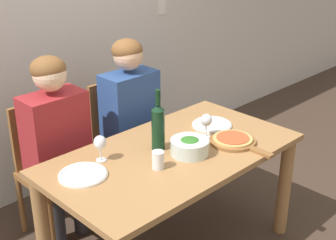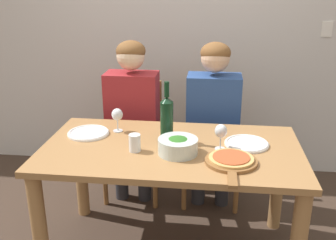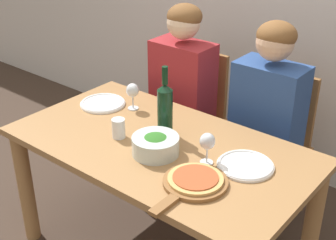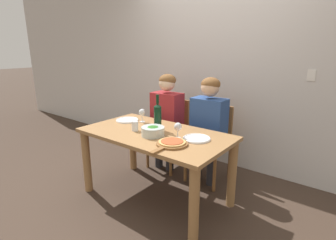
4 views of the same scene
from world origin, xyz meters
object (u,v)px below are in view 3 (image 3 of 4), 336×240
chair_left (190,113)px  person_woman (181,83)px  person_man (267,109)px  wine_glass_left (133,91)px  dinner_plate_left (103,103)px  wine_glass_right (207,143)px  dinner_plate_right (245,165)px  wine_bottle (165,108)px  chair_right (271,141)px  water_tumbler (119,128)px  pizza_on_board (194,182)px  broccoli_bowl (155,145)px

chair_left → person_woman: bearing=-90.0°
person_woman → person_man: size_ratio=1.00×
person_man → wine_glass_left: bearing=-143.5°
dinner_plate_left → wine_glass_left: 0.21m
wine_glass_right → dinner_plate_right: bearing=28.0°
wine_glass_right → wine_bottle: bearing=164.2°
chair_right → person_man: 0.28m
dinner_plate_right → wine_glass_right: size_ratio=1.69×
wine_glass_left → water_tumbler: size_ratio=1.53×
chair_right → dinner_plate_left: size_ratio=3.47×
wine_bottle → chair_left: bearing=116.3°
person_woman → dinner_plate_left: person_woman is taller
person_man → pizza_on_board: (0.10, -0.81, 0.00)m
person_woman → person_man: (0.59, 0.00, 0.00)m
person_man → dinner_plate_left: bearing=-146.3°
chair_left → dinner_plate_right: chair_left is taller
chair_right → wine_glass_left: (-0.59, -0.55, 0.34)m
person_man → wine_glass_left: 0.74m
wine_bottle → water_tumbler: (-0.16, -0.17, -0.09)m
person_man → pizza_on_board: bearing=-82.9°
wine_bottle → dinner_plate_right: 0.49m
wine_glass_right → person_man: bearing=94.1°
wine_glass_right → water_tumbler: (-0.47, -0.08, -0.06)m
chair_left → water_tumbler: (0.17, -0.83, 0.29)m
dinner_plate_left → person_man: bearing=33.7°
broccoli_bowl → pizza_on_board: broccoli_bowl is taller
person_man → dinner_plate_left: person_man is taller
pizza_on_board → wine_glass_left: 0.79m
pizza_on_board → water_tumbler: size_ratio=4.21×
wine_glass_right → person_woman: bearing=134.9°
dinner_plate_right → water_tumbler: (-0.63, -0.16, 0.04)m
pizza_on_board → wine_glass_right: 0.20m
chair_right → wine_glass_left: 0.88m
chair_left → person_man: size_ratio=0.72×
chair_right → wine_bottle: wine_bottle is taller
wine_glass_left → wine_glass_right: same height
person_woman → wine_bottle: (0.33, -0.55, 0.13)m
chair_right → dinner_plate_left: chair_right is taller
chair_right → dinner_plate_right: chair_right is taller
wine_glass_left → water_tumbler: (0.17, -0.28, -0.06)m
chair_left → chair_right: 0.59m
person_woman → dinner_plate_right: bearing=-35.3°
wine_bottle → dinner_plate_right: (0.47, -0.01, -0.13)m
person_man → broccoli_bowl: bearing=-104.4°
person_woman → person_man: same height
chair_left → pizza_on_board: (0.70, -0.92, 0.25)m
chair_left → wine_bottle: bearing=-63.7°
wine_glass_left → wine_glass_right: bearing=-17.7°
chair_left → wine_bottle: wine_bottle is taller
dinner_plate_right → dinner_plate_left: bearing=176.9°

